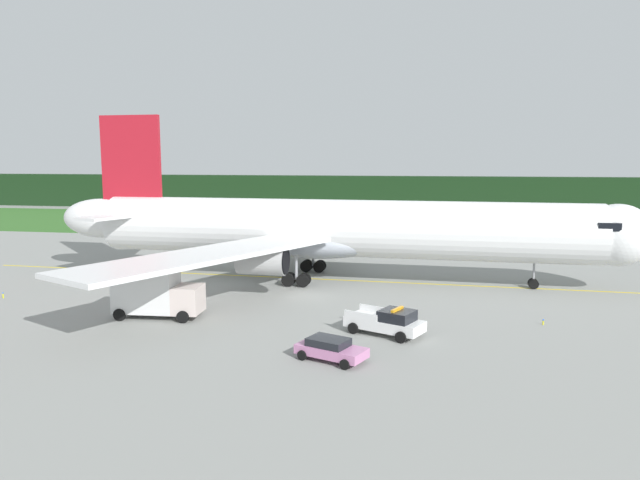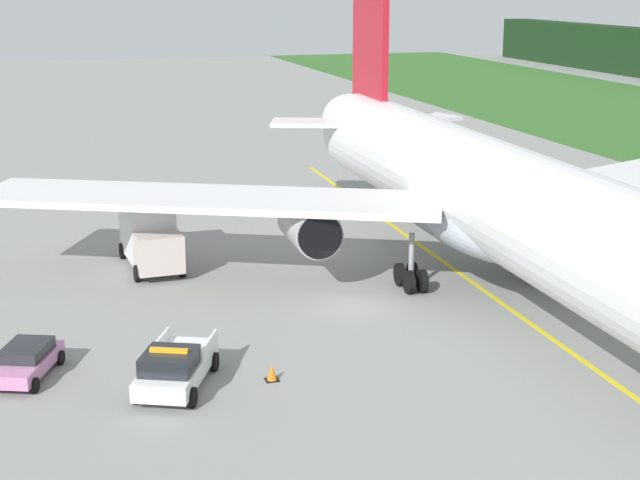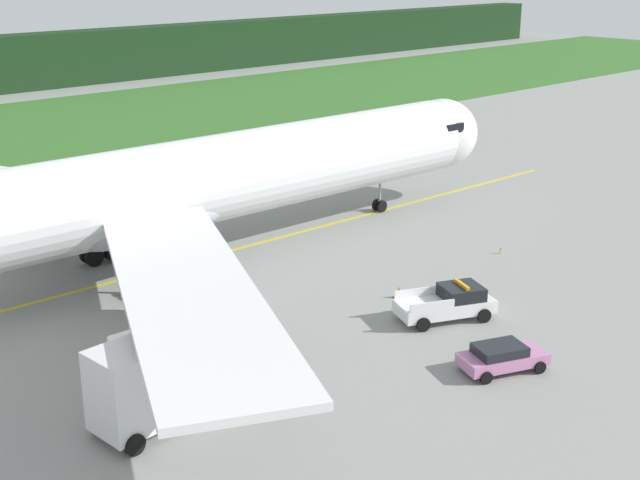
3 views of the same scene
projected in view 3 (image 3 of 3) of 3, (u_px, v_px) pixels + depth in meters
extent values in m
plane|color=gray|center=(220.00, 305.00, 48.02)|extent=(320.00, 320.00, 0.00)
cube|color=yellow|center=(178.00, 264.00, 54.24)|extent=(75.07, 2.23, 0.01)
cylinder|color=white|center=(174.00, 186.00, 52.64)|extent=(47.05, 6.63, 5.42)
ellipsoid|color=white|center=(441.00, 134.00, 68.02)|extent=(6.10, 5.58, 5.42)
ellipsoid|color=#A6ADB8|center=(141.00, 217.00, 51.65)|extent=(12.79, 6.02, 2.98)
cube|color=black|center=(431.00, 124.00, 66.91)|extent=(1.93, 5.20, 0.70)
cylinder|color=#ABABAB|center=(38.00, 202.00, 56.08)|extent=(4.12, 2.54, 2.44)
cylinder|color=black|center=(68.00, 197.00, 57.39)|extent=(0.18, 2.24, 2.24)
cube|color=white|center=(187.00, 287.00, 38.63)|extent=(15.53, 24.40, 0.35)
cylinder|color=#ABABAB|center=(180.00, 271.00, 44.06)|extent=(4.12, 2.54, 2.44)
cylinder|color=black|center=(214.00, 261.00, 45.37)|extent=(0.18, 2.24, 2.24)
cylinder|color=gray|center=(380.00, 190.00, 64.90)|extent=(0.20, 0.20, 2.35)
cylinder|color=black|center=(377.00, 205.00, 65.45)|extent=(0.91, 0.24, 0.90)
cylinder|color=black|center=(382.00, 206.00, 65.08)|extent=(0.91, 0.24, 0.90)
cylinder|color=gray|center=(100.00, 235.00, 54.10)|extent=(0.28, 0.28, 2.35)
cylinder|color=black|center=(115.00, 252.00, 54.66)|extent=(1.21, 0.33, 1.20)
cylinder|color=black|center=(109.00, 249.00, 55.16)|extent=(1.21, 0.33, 1.20)
cylinder|color=black|center=(94.00, 257.00, 53.78)|extent=(1.21, 0.33, 1.20)
cylinder|color=black|center=(89.00, 254.00, 54.28)|extent=(1.21, 0.33, 1.20)
cylinder|color=gray|center=(160.00, 264.00, 49.07)|extent=(0.28, 0.28, 2.35)
cylinder|color=black|center=(168.00, 279.00, 50.13)|extent=(1.21, 0.33, 1.20)
cylinder|color=black|center=(175.00, 282.00, 49.63)|extent=(1.21, 0.33, 1.20)
cylinder|color=black|center=(147.00, 285.00, 49.25)|extent=(1.21, 0.33, 1.20)
cylinder|color=black|center=(153.00, 288.00, 48.76)|extent=(1.21, 0.33, 1.20)
cube|color=white|center=(445.00, 306.00, 45.96)|extent=(5.61, 4.03, 0.70)
cube|color=black|center=(461.00, 292.00, 46.03)|extent=(2.69, 2.61, 0.70)
cube|color=white|center=(416.00, 292.00, 46.29)|extent=(2.33, 1.10, 0.45)
cube|color=white|center=(432.00, 306.00, 44.50)|extent=(2.33, 1.10, 0.45)
cube|color=orange|center=(462.00, 284.00, 45.89)|extent=(0.78, 1.42, 0.16)
cylinder|color=black|center=(465.00, 301.00, 47.57)|extent=(0.79, 0.53, 0.76)
cylinder|color=black|center=(484.00, 316.00, 45.65)|extent=(0.79, 0.53, 0.76)
cylinder|color=black|center=(406.00, 309.00, 46.49)|extent=(0.79, 0.53, 0.76)
cylinder|color=black|center=(423.00, 324.00, 44.57)|extent=(0.79, 0.53, 0.76)
cube|color=beige|center=(209.00, 371.00, 37.31)|extent=(2.05, 2.52, 2.00)
cube|color=silver|center=(147.00, 382.00, 34.89)|extent=(4.62, 2.69, 3.39)
cylinder|color=#99999E|center=(167.00, 413.00, 36.07)|extent=(0.78, 0.15, 1.04)
cylinder|color=#99999E|center=(131.00, 429.00, 34.84)|extent=(0.78, 0.15, 1.04)
cylinder|color=black|center=(193.00, 383.00, 38.41)|extent=(0.91, 0.32, 0.90)
cylinder|color=black|center=(228.00, 401.00, 36.84)|extent=(0.91, 0.32, 0.90)
cylinder|color=black|center=(100.00, 423.00, 35.13)|extent=(0.91, 0.32, 0.90)
cylinder|color=black|center=(135.00, 445.00, 33.57)|extent=(0.91, 0.32, 0.90)
cube|color=#BD75A6|center=(503.00, 359.00, 40.37)|extent=(4.47, 3.20, 0.55)
cube|color=black|center=(500.00, 350.00, 40.15)|extent=(2.72, 2.33, 0.45)
cylinder|color=black|center=(518.00, 351.00, 41.76)|extent=(0.62, 0.39, 0.60)
cylinder|color=black|center=(540.00, 367.00, 40.13)|extent=(0.62, 0.39, 0.60)
cylinder|color=black|center=(466.00, 361.00, 40.79)|extent=(0.62, 0.39, 0.60)
cylinder|color=black|center=(486.00, 378.00, 39.16)|extent=(0.62, 0.39, 0.60)
cube|color=black|center=(399.00, 297.00, 49.05)|extent=(0.54, 0.54, 0.03)
cone|color=orange|center=(399.00, 292.00, 48.94)|extent=(0.41, 0.41, 0.64)
cylinder|color=yellow|center=(500.00, 252.00, 56.14)|extent=(0.10, 0.10, 0.30)
sphere|color=blue|center=(501.00, 249.00, 56.07)|extent=(0.12, 0.12, 0.12)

